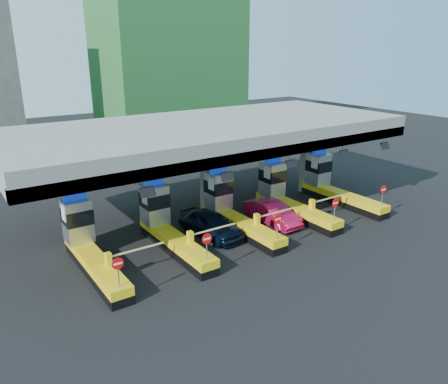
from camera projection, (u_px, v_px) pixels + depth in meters
ground at (233, 228)px, 30.39m from camera, size 120.00×120.00×0.00m
toll_canopy at (210, 135)px, 30.68m from camera, size 28.00×12.09×7.00m
toll_lane_far_left at (87, 243)px, 24.83m from camera, size 4.43×8.00×4.16m
toll_lane_left at (166, 224)px, 27.50m from camera, size 4.43×8.00×4.16m
toll_lane_center at (231, 208)px, 30.16m from camera, size 4.43×8.00×4.16m
toll_lane_right at (285, 195)px, 32.82m from camera, size 4.43×8.00×4.16m
toll_lane_far_right at (331, 184)px, 35.49m from camera, size 4.43×8.00×4.16m
bg_building_scaffold at (168, 30)px, 57.41m from camera, size 18.00×12.00×28.00m
van at (211, 224)px, 28.88m from camera, size 2.70×5.32×1.74m
red_car at (272, 213)px, 31.01m from camera, size 1.73×4.80×1.57m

